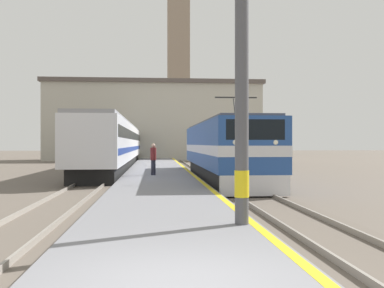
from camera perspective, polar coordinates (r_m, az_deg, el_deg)
The scene contains 10 objects.
ground_plane at distance 35.82m, azimuth -4.35°, elevation -3.35°, with size 200.00×200.00×0.00m, color #60564C.
platform at distance 30.82m, azimuth -4.27°, elevation -3.59°, with size 4.17×140.00×0.34m.
rail_track_near at distance 31.07m, azimuth 2.43°, elevation -3.82°, with size 2.84×140.00×0.16m.
rail_track_far at distance 30.99m, azimuth -10.77°, elevation -3.83°, with size 2.84×140.00×0.16m.
locomotive_train at distance 25.75m, azimuth 3.92°, elevation -0.80°, with size 2.92×16.94×4.37m.
passenger_train at distance 45.56m, azimuth -8.85°, elevation -0.05°, with size 2.92×47.73×3.79m.
catenary_mast at distance 10.36m, azimuth 6.59°, elevation 13.94°, with size 2.27×0.33×8.76m.
person_on_platform at distance 25.64m, azimuth -4.94°, elevation -1.83°, with size 0.34×0.34×1.80m.
clock_tower at distance 68.86m, azimuth -1.74°, elevation 11.80°, with size 4.06×4.06×30.82m.
station_building at distance 58.32m, azimuth -4.85°, elevation 2.93°, with size 27.46×7.97×10.06m.
Camera 1 is at (-0.28, -5.75, 2.13)m, focal length 42.00 mm.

